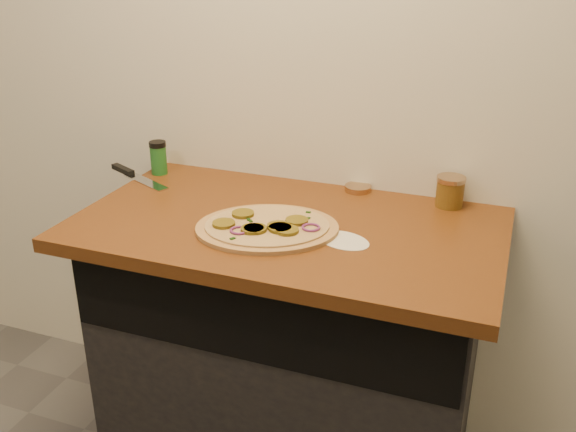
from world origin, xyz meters
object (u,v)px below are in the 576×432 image
at_px(pizza, 267,227).
at_px(chefs_knife, 133,175).
at_px(salsa_jar, 450,191).
at_px(spice_shaker, 158,158).

distance_m(pizza, chefs_knife, 0.63).
xyz_separation_m(pizza, salsa_jar, (0.44, 0.35, 0.04)).
relative_size(salsa_jar, spice_shaker, 0.82).
bearing_deg(spice_shaker, chefs_knife, -137.62).
relative_size(chefs_knife, salsa_jar, 3.10).
xyz_separation_m(pizza, spice_shaker, (-0.52, 0.30, 0.05)).
distance_m(pizza, spice_shaker, 0.60).
bearing_deg(salsa_jar, pizza, -141.43).
distance_m(chefs_knife, salsa_jar, 1.03).
bearing_deg(spice_shaker, pizza, -30.07).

